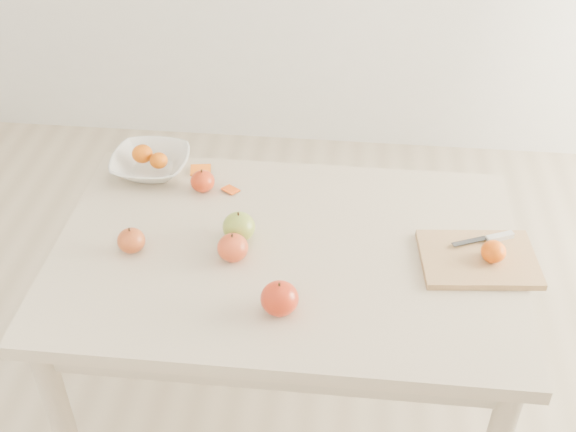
# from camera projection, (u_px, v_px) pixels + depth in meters

# --- Properties ---
(ground) EXTENTS (3.50, 3.50, 0.00)m
(ground) POSITION_uv_depth(u_px,v_px,m) (286.00, 427.00, 2.32)
(ground) COLOR #C6B293
(ground) RESTS_ON ground
(table) EXTENTS (1.20, 0.80, 0.75)m
(table) POSITION_uv_depth(u_px,v_px,m) (286.00, 277.00, 1.92)
(table) COLOR beige
(table) RESTS_ON ground
(cutting_board) EXTENTS (0.31, 0.24, 0.02)m
(cutting_board) POSITION_uv_depth(u_px,v_px,m) (478.00, 259.00, 1.81)
(cutting_board) COLOR tan
(cutting_board) RESTS_ON table
(board_tangerine) EXTENTS (0.06, 0.06, 0.05)m
(board_tangerine) POSITION_uv_depth(u_px,v_px,m) (493.00, 251.00, 1.78)
(board_tangerine) COLOR #E54208
(board_tangerine) RESTS_ON cutting_board
(fruit_bowl) EXTENTS (0.23, 0.23, 0.06)m
(fruit_bowl) POSITION_uv_depth(u_px,v_px,m) (151.00, 164.00, 2.12)
(fruit_bowl) COLOR silver
(fruit_bowl) RESTS_ON table
(bowl_tangerine_near) EXTENTS (0.06, 0.06, 0.05)m
(bowl_tangerine_near) POSITION_uv_depth(u_px,v_px,m) (142.00, 154.00, 2.11)
(bowl_tangerine_near) COLOR #C74607
(bowl_tangerine_near) RESTS_ON fruit_bowl
(bowl_tangerine_far) EXTENTS (0.05, 0.05, 0.05)m
(bowl_tangerine_far) POSITION_uv_depth(u_px,v_px,m) (159.00, 160.00, 2.09)
(bowl_tangerine_far) COLOR #D45707
(bowl_tangerine_far) RESTS_ON fruit_bowl
(orange_peel_a) EXTENTS (0.07, 0.05, 0.01)m
(orange_peel_a) POSITION_uv_depth(u_px,v_px,m) (201.00, 171.00, 2.14)
(orange_peel_a) COLOR orange
(orange_peel_a) RESTS_ON table
(orange_peel_b) EXTENTS (0.06, 0.05, 0.01)m
(orange_peel_b) POSITION_uv_depth(u_px,v_px,m) (231.00, 190.00, 2.06)
(orange_peel_b) COLOR #EC5410
(orange_peel_b) RESTS_ON table
(paring_knife) EXTENTS (0.16, 0.08, 0.01)m
(paring_knife) POSITION_uv_depth(u_px,v_px,m) (495.00, 238.00, 1.86)
(paring_knife) COLOR silver
(paring_knife) RESTS_ON cutting_board
(apple_green) EXTENTS (0.09, 0.09, 0.08)m
(apple_green) POSITION_uv_depth(u_px,v_px,m) (239.00, 227.00, 1.87)
(apple_green) COLOR olive
(apple_green) RESTS_ON table
(apple_red_e) EXTENTS (0.08, 0.08, 0.07)m
(apple_red_e) POSITION_uv_depth(u_px,v_px,m) (233.00, 248.00, 1.81)
(apple_red_e) COLOR #A71615
(apple_red_e) RESTS_ON table
(apple_red_a) EXTENTS (0.07, 0.07, 0.06)m
(apple_red_a) POSITION_uv_depth(u_px,v_px,m) (203.00, 181.00, 2.04)
(apple_red_a) COLOR maroon
(apple_red_a) RESTS_ON table
(apple_red_b) EXTENTS (0.07, 0.07, 0.06)m
(apple_red_b) POSITION_uv_depth(u_px,v_px,m) (131.00, 241.00, 1.83)
(apple_red_b) COLOR maroon
(apple_red_b) RESTS_ON table
(apple_red_c) EXTENTS (0.09, 0.09, 0.08)m
(apple_red_c) POSITION_uv_depth(u_px,v_px,m) (280.00, 298.00, 1.66)
(apple_red_c) COLOR #8F050B
(apple_red_c) RESTS_ON table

